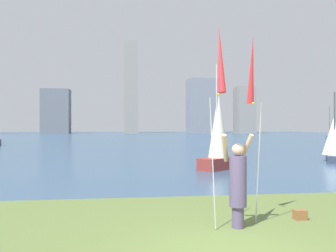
{
  "coord_description": "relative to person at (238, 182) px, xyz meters",
  "views": [
    {
      "loc": [
        -1.9,
        -6.02,
        2.2
      ],
      "look_at": [
        0.74,
        14.11,
        2.16
      ],
      "focal_mm": 38.64,
      "sensor_mm": 36.0,
      "label": 1
    }
  ],
  "objects": [
    {
      "name": "kite_flag_left",
      "position": [
        -0.52,
        -0.44,
        2.44
      ],
      "size": [
        0.16,
        1.06,
        4.21
      ],
      "color": "#B2B2B7",
      "rests_on": "ground"
    },
    {
      "name": "bag",
      "position": [
        1.65,
        0.46,
        -0.88
      ],
      "size": [
        0.29,
        0.21,
        0.23
      ],
      "color": "brown",
      "rests_on": "ground"
    },
    {
      "name": "ground",
      "position": [
        -0.59,
        49.5,
        -1.05
      ],
      "size": [
        120.0,
        138.0,
        0.12
      ],
      "color": "#5B7038"
    },
    {
      "name": "sailboat_5",
      "position": [
        32.03,
        48.63,
        -0.67
      ],
      "size": [
        2.26,
        2.44,
        5.4
      ],
      "color": "#2D6084",
      "rests_on": "ground"
    },
    {
      "name": "skyline_tower_2",
      "position": [
        0.28,
        91.43,
        11.5
      ],
      "size": [
        3.77,
        3.38,
        24.98
      ],
      "color": "gray",
      "rests_on": "ground"
    },
    {
      "name": "skyline_tower_4",
      "position": [
        31.58,
        89.02,
        5.44
      ],
      "size": [
        4.8,
        5.46,
        12.85
      ],
      "color": "gray",
      "rests_on": "ground"
    },
    {
      "name": "person",
      "position": [
        0.0,
        0.0,
        0.0
      ],
      "size": [
        0.74,
        0.55,
        2.01
      ],
      "rotation": [
        0.0,
        0.0,
        0.27
      ],
      "color": "#594C72",
      "rests_on": "ground"
    },
    {
      "name": "skyline_tower_1",
      "position": [
        -19.7,
        92.4,
        4.93
      ],
      "size": [
        7.34,
        5.23,
        11.85
      ],
      "color": "slate",
      "rests_on": "ground"
    },
    {
      "name": "skyline_tower_3",
      "position": [
        20.32,
        92.99,
        6.61
      ],
      "size": [
        7.92,
        6.83,
        15.21
      ],
      "color": "gray",
      "rests_on": "ground"
    },
    {
      "name": "sailboat_6",
      "position": [
        2.31,
        10.01,
        0.78
      ],
      "size": [
        2.16,
        2.01,
        5.22
      ],
      "color": "maroon",
      "rests_on": "ground"
    },
    {
      "name": "sailboat_7",
      "position": [
        10.42,
        13.0,
        0.36
      ],
      "size": [
        2.15,
        2.88,
        4.21
      ],
      "color": "#333D51",
      "rests_on": "ground"
    },
    {
      "name": "kite_flag_right",
      "position": [
        0.52,
        0.54,
        2.4
      ],
      "size": [
        0.16,
        0.77,
        4.24
      ],
      "color": "#B2B2B7",
      "rests_on": "ground"
    }
  ]
}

